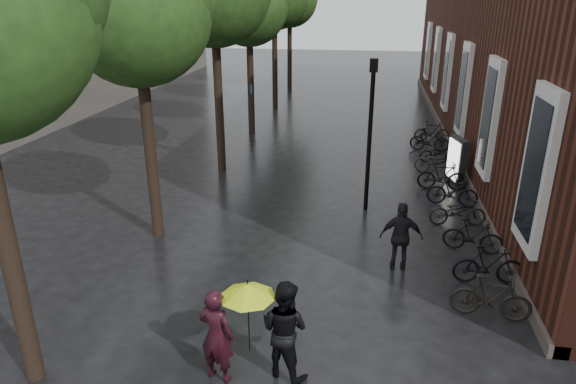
% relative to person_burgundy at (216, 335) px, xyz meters
% --- Properties ---
extents(person_burgundy, '(0.76, 0.60, 1.84)m').
position_rel_person_burgundy_xyz_m(person_burgundy, '(0.00, 0.00, 0.00)').
color(person_burgundy, black).
rests_on(person_burgundy, ground).
extents(person_black, '(1.14, 1.03, 1.92)m').
position_rel_person_burgundy_xyz_m(person_black, '(1.17, 0.32, 0.04)').
color(person_black, black).
rests_on(person_black, ground).
extents(lime_umbrella, '(1.00, 1.00, 1.48)m').
position_rel_person_burgundy_xyz_m(lime_umbrella, '(0.54, 0.21, 0.85)').
color(lime_umbrella, black).
rests_on(lime_umbrella, ground).
extents(pedestrian_walking, '(1.06, 0.45, 1.80)m').
position_rel_person_burgundy_xyz_m(pedestrian_walking, '(3.41, 4.57, -0.02)').
color(pedestrian_walking, black).
rests_on(pedestrian_walking, ground).
extents(parked_bicycles, '(2.07, 14.95, 1.04)m').
position_rel_person_burgundy_xyz_m(parked_bicycles, '(5.28, 9.90, -0.44)').
color(parked_bicycles, black).
rests_on(parked_bicycles, ground).
extents(ad_lightbox, '(0.27, 1.15, 1.74)m').
position_rel_person_burgundy_xyz_m(ad_lightbox, '(5.68, 11.25, -0.04)').
color(ad_lightbox, black).
rests_on(ad_lightbox, ground).
extents(lamp_post, '(0.25, 0.25, 4.79)m').
position_rel_person_burgundy_xyz_m(lamp_post, '(2.50, 8.34, 1.99)').
color(lamp_post, black).
rests_on(lamp_post, ground).
extents(cycle_sign, '(0.14, 0.49, 2.69)m').
position_rel_person_burgundy_xyz_m(cycle_sign, '(-3.01, 15.84, 0.86)').
color(cycle_sign, '#262628').
rests_on(cycle_sign, ground).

